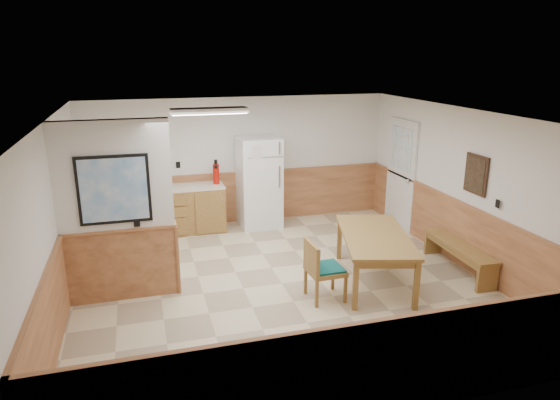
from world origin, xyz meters
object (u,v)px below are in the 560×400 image
object	(u,v)px
dining_bench	(459,250)
soap_bottle	(125,184)
refrigerator	(259,182)
dining_table	(375,240)
fire_extinguisher	(216,173)
dining_chair	(319,266)

from	to	relation	value
dining_bench	soap_bottle	xyz separation A→B (m)	(-4.99, 3.05, 0.66)
refrigerator	dining_table	distance (m)	3.11
dining_table	soap_bottle	distance (m)	4.66
dining_table	fire_extinguisher	distance (m)	3.55
dining_table	dining_bench	distance (m)	1.49
dining_chair	fire_extinguisher	xyz separation A→B (m)	(-0.88, 3.30, 0.61)
refrigerator	dining_table	xyz separation A→B (m)	(1.04, -2.92, -0.23)
refrigerator	soap_bottle	size ratio (longest dim) A/B	8.46
dining_bench	soap_bottle	world-z (taller)	soap_bottle
dining_chair	fire_extinguisher	size ratio (longest dim) A/B	1.81
dining_chair	soap_bottle	distance (m)	4.23
dining_table	soap_bottle	bearing A→B (deg)	155.06
refrigerator	dining_table	world-z (taller)	refrigerator
dining_table	dining_chair	world-z (taller)	dining_chair
dining_table	soap_bottle	world-z (taller)	soap_bottle
dining_bench	refrigerator	bearing A→B (deg)	132.68
dining_chair	soap_bottle	xyz separation A→B (m)	(-2.56, 3.33, 0.51)
soap_bottle	dining_chair	bearing A→B (deg)	-52.49
dining_table	fire_extinguisher	xyz separation A→B (m)	(-1.87, 2.98, 0.45)
dining_table	soap_bottle	size ratio (longest dim) A/B	9.75
refrigerator	fire_extinguisher	size ratio (longest dim) A/B	3.76
refrigerator	soap_bottle	world-z (taller)	refrigerator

